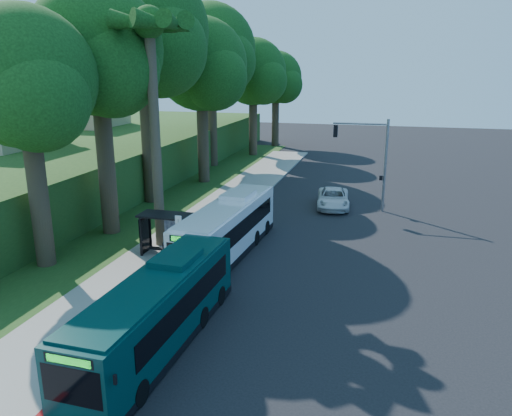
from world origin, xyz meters
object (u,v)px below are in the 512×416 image
(bus_shelter, at_px, (164,226))
(teal_bus, at_px, (159,309))
(white_bus, at_px, (228,227))
(pickup, at_px, (333,198))

(bus_shelter, height_order, teal_bus, teal_bus)
(bus_shelter, distance_m, teal_bus, 9.95)
(bus_shelter, bearing_deg, white_bus, 20.23)
(bus_shelter, distance_m, pickup, 15.47)
(teal_bus, bearing_deg, white_bus, 94.40)
(bus_shelter, height_order, pickup, bus_shelter)
(bus_shelter, xyz_separation_m, pickup, (8.27, 13.02, -1.08))
(pickup, bearing_deg, white_bus, -119.03)
(white_bus, distance_m, teal_bus, 10.39)
(bus_shelter, bearing_deg, teal_bus, -66.18)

